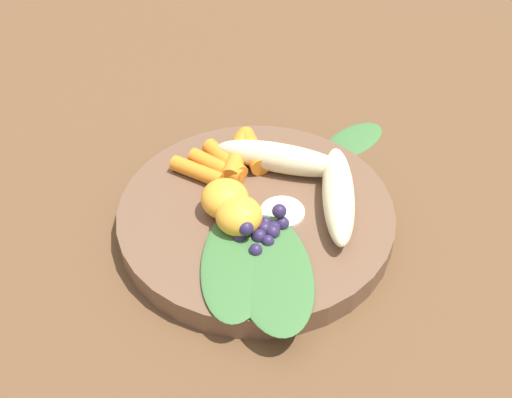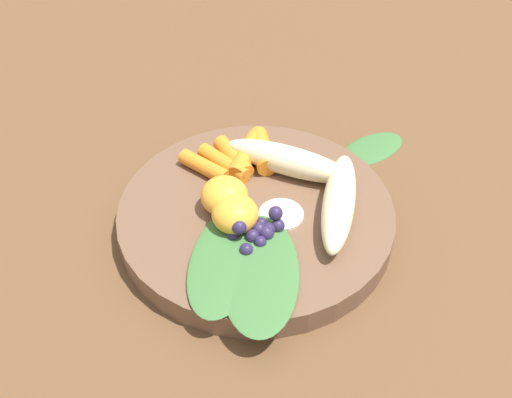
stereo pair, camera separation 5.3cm
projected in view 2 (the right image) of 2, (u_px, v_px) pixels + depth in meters
ground_plane at (256, 226)px, 0.56m from camera, size 2.40×2.40×0.00m
bowl at (256, 217)px, 0.55m from camera, size 0.25×0.25×0.02m
banana_peeled_left at (288, 161)px, 0.57m from camera, size 0.13×0.03×0.03m
banana_peeled_right at (339, 202)px, 0.53m from camera, size 0.06×0.13×0.03m
orange_segment_near at (235, 214)px, 0.51m from camera, size 0.04×0.04×0.03m
orange_segment_far at (224, 196)px, 0.53m from camera, size 0.04×0.04×0.03m
carrot_front at (262, 151)px, 0.58m from camera, size 0.05×0.06×0.02m
carrot_mid_left at (245, 156)px, 0.58m from camera, size 0.03×0.06×0.02m
carrot_mid_right at (233, 157)px, 0.58m from camera, size 0.05×0.04×0.02m
carrot_rear at (224, 163)px, 0.57m from camera, size 0.06×0.03×0.01m
carrot_small at (204, 167)px, 0.57m from camera, size 0.05×0.02×0.01m
blueberry_pile at (257, 230)px, 0.51m from camera, size 0.05×0.05×0.02m
coconut_shred_patch at (281, 214)px, 0.53m from camera, size 0.04×0.04×0.00m
kale_leaf_left at (227, 257)px, 0.49m from camera, size 0.09×0.14×0.00m
kale_leaf_right at (260, 271)px, 0.48m from camera, size 0.11×0.14×0.00m
kale_leaf_stray at (371, 147)px, 0.64m from camera, size 0.07×0.09×0.01m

